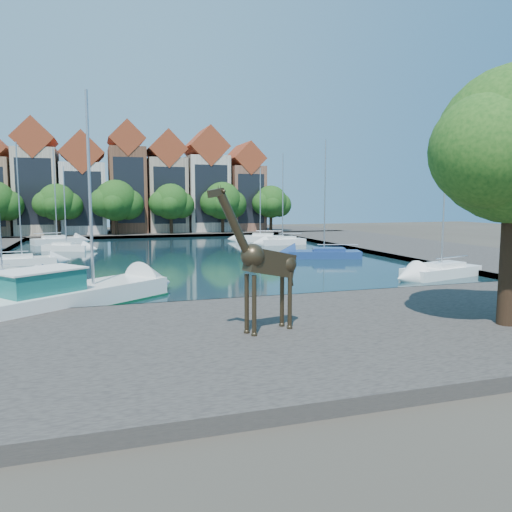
# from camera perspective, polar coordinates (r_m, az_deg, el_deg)

# --- Properties ---
(ground) EXTENTS (160.00, 160.00, 0.00)m
(ground) POSITION_cam_1_polar(r_m,az_deg,el_deg) (27.41, 1.36, -5.55)
(ground) COLOR #38332B
(ground) RESTS_ON ground
(water_basin) EXTENTS (38.00, 50.00, 0.08)m
(water_basin) POSITION_cam_1_polar(r_m,az_deg,el_deg) (50.42, -7.60, 0.01)
(water_basin) COLOR black
(water_basin) RESTS_ON ground
(near_quay) EXTENTS (50.00, 14.00, 0.50)m
(near_quay) POSITION_cam_1_polar(r_m,az_deg,el_deg) (21.05, 7.68, -8.65)
(near_quay) COLOR #44403B
(near_quay) RESTS_ON ground
(far_quay) EXTENTS (60.00, 16.00, 0.50)m
(far_quay) POSITION_cam_1_polar(r_m,az_deg,el_deg) (81.98, -11.57, 2.59)
(far_quay) COLOR #44403B
(far_quay) RESTS_ON ground
(right_quay) EXTENTS (14.00, 52.00, 0.50)m
(right_quay) POSITION_cam_1_polar(r_m,az_deg,el_deg) (60.03, 16.59, 1.04)
(right_quay) COLOR #44403B
(right_quay) RESTS_ON ground
(townhouse_west_mid) EXTENTS (5.94, 9.18, 16.79)m
(townhouse_west_mid) POSITION_cam_1_polar(r_m,az_deg,el_deg) (81.76, -23.74, 7.76)
(townhouse_west_mid) COLOR #B9A78E
(townhouse_west_mid) RESTS_ON far_quay
(townhouse_west_inner) EXTENTS (6.43, 9.18, 15.15)m
(townhouse_west_inner) POSITION_cam_1_polar(r_m,az_deg,el_deg) (81.34, -19.12, 7.34)
(townhouse_west_inner) COLOR beige
(townhouse_west_inner) RESTS_ON far_quay
(townhouse_center) EXTENTS (5.44, 9.18, 16.93)m
(townhouse_center) POSITION_cam_1_polar(r_m,az_deg,el_deg) (81.49, -14.52, 8.20)
(townhouse_center) COLOR brown
(townhouse_center) RESTS_ON far_quay
(townhouse_east_inner) EXTENTS (5.94, 9.18, 15.79)m
(townhouse_east_inner) POSITION_cam_1_polar(r_m,az_deg,el_deg) (82.04, -10.29, 7.85)
(townhouse_east_inner) COLOR tan
(townhouse_east_inner) RESTS_ON far_quay
(townhouse_east_mid) EXTENTS (6.43, 9.18, 16.65)m
(townhouse_east_mid) POSITION_cam_1_polar(r_m,az_deg,el_deg) (83.16, -5.80, 8.16)
(townhouse_east_mid) COLOR beige
(townhouse_east_mid) RESTS_ON far_quay
(townhouse_east_end) EXTENTS (5.44, 9.18, 14.43)m
(townhouse_east_end) POSITION_cam_1_polar(r_m,az_deg,el_deg) (84.72, -1.45, 7.49)
(townhouse_east_end) COLOR brown
(townhouse_east_end) RESTS_ON far_quay
(far_tree_west) EXTENTS (6.76, 5.20, 7.36)m
(far_tree_west) POSITION_cam_1_polar(r_m,az_deg,el_deg) (75.99, -21.72, 5.60)
(far_tree_west) COLOR #332114
(far_tree_west) RESTS_ON far_quay
(far_tree_mid_west) EXTENTS (7.80, 6.00, 8.00)m
(far_tree_mid_west) POSITION_cam_1_polar(r_m,az_deg,el_deg) (75.87, -15.65, 5.98)
(far_tree_mid_west) COLOR #332114
(far_tree_mid_west) RESTS_ON far_quay
(far_tree_mid_east) EXTENTS (7.02, 5.40, 7.52)m
(far_tree_mid_east) POSITION_cam_1_polar(r_m,az_deg,el_deg) (76.59, -9.63, 6.02)
(far_tree_mid_east) COLOR #332114
(far_tree_mid_east) RESTS_ON far_quay
(far_tree_east) EXTENTS (7.54, 5.80, 7.84)m
(far_tree_east) POSITION_cam_1_polar(r_m,az_deg,el_deg) (78.13, -3.78, 6.18)
(far_tree_east) COLOR #332114
(far_tree_east) RESTS_ON far_quay
(far_tree_far_east) EXTENTS (6.76, 5.20, 7.36)m
(far_tree_far_east) POSITION_cam_1_polar(r_m,az_deg,el_deg) (80.44, 1.78, 6.09)
(far_tree_far_east) COLOR #332114
(far_tree_far_east) RESTS_ON far_quay
(giraffe_statue) EXTENTS (3.86, 1.66, 5.65)m
(giraffe_statue) POSITION_cam_1_polar(r_m,az_deg,el_deg) (19.49, 0.87, -0.74)
(giraffe_statue) COLOR #322819
(giraffe_statue) RESTS_ON near_quay
(motorsailer) EXTENTS (10.22, 8.78, 11.31)m
(motorsailer) POSITION_cam_1_polar(r_m,az_deg,el_deg) (27.57, -20.73, -3.90)
(motorsailer) COLOR white
(motorsailer) RESTS_ON water_basin
(sailboat_left_a) EXTENTS (6.07, 3.62, 9.82)m
(sailboat_left_a) POSITION_cam_1_polar(r_m,az_deg,el_deg) (38.05, -26.98, -1.95)
(sailboat_left_a) COLOR silver
(sailboat_left_a) RESTS_ON water_basin
(sailboat_left_c) EXTENTS (5.66, 2.68, 10.41)m
(sailboat_left_c) POSITION_cam_1_polar(r_m,az_deg,el_deg) (47.40, -25.17, -0.32)
(sailboat_left_c) COLOR white
(sailboat_left_c) RESTS_ON water_basin
(sailboat_left_d) EXTENTS (5.20, 3.55, 9.13)m
(sailboat_left_d) POSITION_cam_1_polar(r_m,az_deg,el_deg) (58.36, -20.84, 1.08)
(sailboat_left_d) COLOR white
(sailboat_left_d) RESTS_ON water_basin
(sailboat_left_e) EXTENTS (6.24, 4.12, 11.88)m
(sailboat_left_e) POSITION_cam_1_polar(r_m,az_deg,el_deg) (67.10, -21.78, 1.79)
(sailboat_left_e) COLOR white
(sailboat_left_e) RESTS_ON water_basin
(sailboat_right_a) EXTENTS (6.74, 3.76, 11.96)m
(sailboat_right_a) POSITION_cam_1_polar(r_m,az_deg,el_deg) (38.68, 20.41, -1.40)
(sailboat_right_a) COLOR white
(sailboat_right_a) RESTS_ON water_basin
(sailboat_right_b) EXTENTS (7.30, 4.39, 11.18)m
(sailboat_right_b) POSITION_cam_1_polar(r_m,az_deg,el_deg) (48.42, 7.79, 0.41)
(sailboat_right_b) COLOR navy
(sailboat_right_b) RESTS_ON water_basin
(sailboat_right_c) EXTENTS (5.61, 2.09, 11.20)m
(sailboat_right_c) POSITION_cam_1_polar(r_m,az_deg,el_deg) (61.91, 3.05, 1.84)
(sailboat_right_c) COLOR white
(sailboat_right_c) RESTS_ON water_basin
(sailboat_right_d) EXTENTS (6.59, 4.55, 9.65)m
(sailboat_right_d) POSITION_cam_1_polar(r_m,az_deg,el_deg) (66.61, 0.49, 2.19)
(sailboat_right_d) COLOR white
(sailboat_right_d) RESTS_ON water_basin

